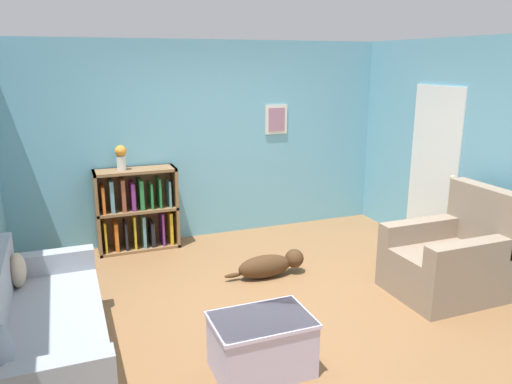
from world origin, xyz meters
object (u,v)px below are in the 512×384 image
recliner_chair (452,259)px  coffee_table (262,343)px  couch (40,338)px  bookshelf (137,211)px  dog (271,265)px  vase (121,156)px

recliner_chair → coffee_table: recliner_chair is taller
couch → recliner_chair: 3.91m
bookshelf → coffee_table: size_ratio=1.37×
couch → bookshelf: 2.69m
coffee_table → bookshelf: bearing=99.3°
recliner_chair → dog: 1.91m
couch → coffee_table: 1.67m
dog → recliner_chair: bearing=-32.9°
couch → bookshelf: size_ratio=1.91×
bookshelf → coffee_table: (0.49, -3.01, -0.26)m
bookshelf → vase: (-0.15, -0.02, 0.71)m
coffee_table → couch: bearing=160.5°
coffee_table → dog: (0.75, 1.59, -0.10)m
recliner_chair → vase: (-2.98, 2.44, 0.85)m
bookshelf → coffee_table: bearing=-80.7°
couch → dog: couch is taller
dog → couch: bearing=-156.1°
recliner_chair → dog: bearing=147.1°
couch → dog: bearing=23.9°
dog → bookshelf: bearing=131.0°
dog → vase: bearing=134.6°
couch → vase: (0.94, 2.44, 0.90)m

